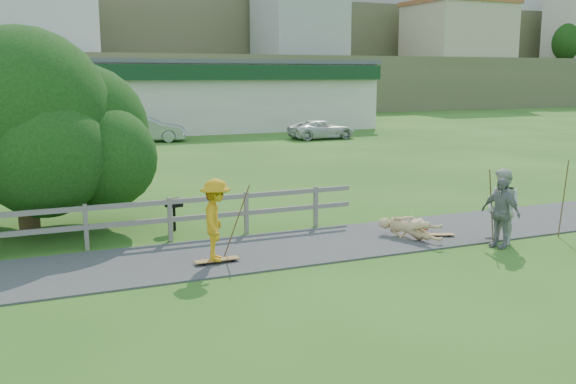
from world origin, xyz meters
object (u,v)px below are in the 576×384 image
object	(u,v)px
skater_rider	(216,224)
skater_fallen	(410,228)
tree	(24,153)
car_silver	(147,129)
car_white	(322,130)
spectator_b	(500,213)
bbq	(174,215)
spectator_a	(503,207)

from	to	relation	value
skater_rider	skater_fallen	world-z (taller)	skater_rider
skater_fallen	tree	size ratio (longest dim) A/B	0.23
car_silver	car_white	world-z (taller)	car_silver
spectator_b	bbq	size ratio (longest dim) A/B	1.98
bbq	car_silver	bearing A→B (deg)	66.26
spectator_a	car_silver	world-z (taller)	spectator_a
skater_rider	spectator_a	xyz separation A→B (m)	(6.90, -1.10, 0.03)
bbq	tree	bearing A→B (deg)	144.32
spectator_a	tree	bearing A→B (deg)	-124.14
skater_rider	spectator_a	world-z (taller)	spectator_a
car_silver	bbq	xyz separation A→B (m)	(-3.85, -23.07, -0.34)
skater_fallen	tree	bearing A→B (deg)	127.83
spectator_a	bbq	bearing A→B (deg)	-127.64
skater_fallen	skater_rider	bearing A→B (deg)	157.15
bbq	skater_fallen	bearing A→B (deg)	-46.93
spectator_a	car_silver	xyz separation A→B (m)	(-3.17, 27.56, -0.16)
spectator_b	tree	size ratio (longest dim) A/B	0.23
tree	bbq	xyz separation A→B (m)	(3.53, -1.38, -1.67)
tree	skater_fallen	bearing A→B (deg)	-28.38
spectator_a	car_white	bearing A→B (deg)	158.33
car_silver	tree	xyz separation A→B (m)	(-7.38, -21.68, 1.33)
car_silver	tree	world-z (taller)	tree
tree	spectator_b	bearing A→B (deg)	-30.61
car_white	tree	bearing A→B (deg)	134.19
spectator_a	car_white	distance (m)	25.97
spectator_a	tree	xyz separation A→B (m)	(-10.55, 5.88, 1.17)
skater_fallen	spectator_b	size ratio (longest dim) A/B	1.02
spectator_b	car_white	bearing A→B (deg)	145.03
skater_rider	bbq	xyz separation A→B (m)	(-0.12, 3.39, -0.47)
spectator_a	tree	world-z (taller)	tree
car_silver	skater_fallen	bearing A→B (deg)	-162.02
spectator_b	bbq	distance (m)	8.25
skater_fallen	spectator_a	distance (m)	2.28
skater_fallen	car_silver	world-z (taller)	car_silver
skater_fallen	spectator_b	world-z (taller)	spectator_b
skater_fallen	car_silver	distance (m)	26.42
skater_rider	bbq	distance (m)	3.43
car_silver	car_white	distance (m)	10.95
spectator_b	tree	xyz separation A→B (m)	(-10.29, 6.09, 1.25)
spectator_b	tree	world-z (taller)	tree
skater_fallen	bbq	bearing A→B (deg)	123.54
skater_rider	spectator_a	distance (m)	6.99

